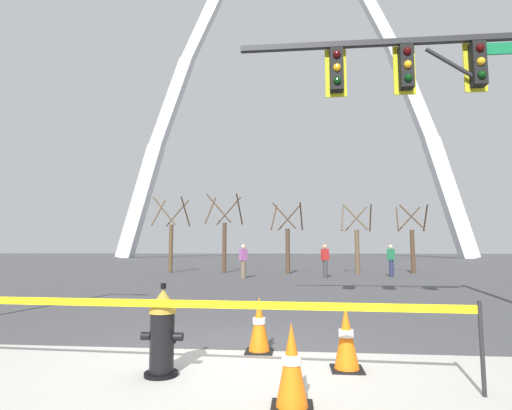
{
  "coord_description": "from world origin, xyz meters",
  "views": [
    {
      "loc": [
        0.8,
        -5.29,
        1.36
      ],
      "look_at": [
        -0.19,
        5.0,
        2.5
      ],
      "focal_mm": 28.24,
      "sensor_mm": 36.0,
      "label": 1
    }
  ],
  "objects_px": {
    "fire_hydrant": "(162,332)",
    "monument_arch": "(289,107)",
    "traffic_cone_mid_sidewalk": "(292,366)",
    "traffic_signal_gantry": "(462,103)",
    "traffic_cone_curb_edge": "(259,325)",
    "pedestrian_walking_left": "(325,261)",
    "pedestrian_standing_center": "(391,260)",
    "pedestrian_walking_right": "(243,261)",
    "traffic_cone_by_hydrant": "(346,338)"
  },
  "relations": [
    {
      "from": "fire_hydrant",
      "to": "traffic_cone_mid_sidewalk",
      "type": "height_order",
      "value": "fire_hydrant"
    },
    {
      "from": "fire_hydrant",
      "to": "monument_arch",
      "type": "distance_m",
      "value": 62.57
    },
    {
      "from": "traffic_cone_mid_sidewalk",
      "to": "pedestrian_walking_right",
      "type": "xyz_separation_m",
      "value": [
        -2.41,
        15.42,
        0.46
      ]
    },
    {
      "from": "fire_hydrant",
      "to": "pedestrian_walking_left",
      "type": "height_order",
      "value": "pedestrian_walking_left"
    },
    {
      "from": "traffic_cone_by_hydrant",
      "to": "monument_arch",
      "type": "xyz_separation_m",
      "value": [
        -1.37,
        57.57,
        23.68
      ]
    },
    {
      "from": "traffic_cone_mid_sidewalk",
      "to": "pedestrian_walking_left",
      "type": "distance_m",
      "value": 16.07
    },
    {
      "from": "fire_hydrant",
      "to": "traffic_cone_curb_edge",
      "type": "distance_m",
      "value": 1.46
    },
    {
      "from": "traffic_cone_by_hydrant",
      "to": "pedestrian_standing_center",
      "type": "bearing_deg",
      "value": 75.31
    },
    {
      "from": "traffic_cone_mid_sidewalk",
      "to": "traffic_signal_gantry",
      "type": "distance_m",
      "value": 6.84
    },
    {
      "from": "traffic_signal_gantry",
      "to": "pedestrian_walking_right",
      "type": "xyz_separation_m",
      "value": [
        -5.8,
        10.94,
        -3.45
      ]
    },
    {
      "from": "traffic_cone_curb_edge",
      "to": "traffic_signal_gantry",
      "type": "relative_size",
      "value": 0.11
    },
    {
      "from": "pedestrian_walking_left",
      "to": "pedestrian_standing_center",
      "type": "distance_m",
      "value": 3.47
    },
    {
      "from": "traffic_cone_by_hydrant",
      "to": "traffic_cone_curb_edge",
      "type": "xyz_separation_m",
      "value": [
        -1.05,
        0.7,
        0.0
      ]
    },
    {
      "from": "fire_hydrant",
      "to": "pedestrian_walking_right",
      "type": "height_order",
      "value": "pedestrian_walking_right"
    },
    {
      "from": "fire_hydrant",
      "to": "monument_arch",
      "type": "bearing_deg",
      "value": 89.36
    },
    {
      "from": "traffic_cone_by_hydrant",
      "to": "traffic_cone_mid_sidewalk",
      "type": "relative_size",
      "value": 1.0
    },
    {
      "from": "monument_arch",
      "to": "pedestrian_standing_center",
      "type": "xyz_separation_m",
      "value": [
        5.53,
        -41.69,
        -23.22
      ]
    },
    {
      "from": "traffic_cone_by_hydrant",
      "to": "traffic_cone_curb_edge",
      "type": "height_order",
      "value": "same"
    },
    {
      "from": "traffic_cone_by_hydrant",
      "to": "monument_arch",
      "type": "height_order",
      "value": "monument_arch"
    },
    {
      "from": "pedestrian_walking_right",
      "to": "traffic_cone_by_hydrant",
      "type": "bearing_deg",
      "value": -78.05
    },
    {
      "from": "traffic_cone_curb_edge",
      "to": "pedestrian_walking_right",
      "type": "distance_m",
      "value": 13.71
    },
    {
      "from": "traffic_cone_curb_edge",
      "to": "pedestrian_walking_left",
      "type": "height_order",
      "value": "pedestrian_walking_left"
    },
    {
      "from": "traffic_signal_gantry",
      "to": "monument_arch",
      "type": "distance_m",
      "value": 57.88
    },
    {
      "from": "monument_arch",
      "to": "pedestrian_walking_right",
      "type": "relative_size",
      "value": 34.55
    },
    {
      "from": "pedestrian_walking_right",
      "to": "pedestrian_standing_center",
      "type": "bearing_deg",
      "value": 12.65
    },
    {
      "from": "fire_hydrant",
      "to": "traffic_cone_curb_edge",
      "type": "height_order",
      "value": "fire_hydrant"
    },
    {
      "from": "fire_hydrant",
      "to": "pedestrian_walking_right",
      "type": "relative_size",
      "value": 0.62
    },
    {
      "from": "traffic_signal_gantry",
      "to": "monument_arch",
      "type": "xyz_separation_m",
      "value": [
        -4.15,
        54.24,
        19.77
      ]
    },
    {
      "from": "traffic_signal_gantry",
      "to": "pedestrian_walking_left",
      "type": "height_order",
      "value": "traffic_signal_gantry"
    },
    {
      "from": "pedestrian_walking_right",
      "to": "traffic_cone_mid_sidewalk",
      "type": "bearing_deg",
      "value": -81.11
    },
    {
      "from": "traffic_cone_mid_sidewalk",
      "to": "traffic_signal_gantry",
      "type": "relative_size",
      "value": 0.11
    },
    {
      "from": "monument_arch",
      "to": "pedestrian_walking_left",
      "type": "bearing_deg",
      "value": -87.03
    },
    {
      "from": "monument_arch",
      "to": "pedestrian_walking_left",
      "type": "height_order",
      "value": "monument_arch"
    },
    {
      "from": "traffic_cone_by_hydrant",
      "to": "pedestrian_walking_left",
      "type": "relative_size",
      "value": 0.46
    },
    {
      "from": "pedestrian_walking_left",
      "to": "pedestrian_walking_right",
      "type": "bearing_deg",
      "value": -171.47
    },
    {
      "from": "traffic_cone_curb_edge",
      "to": "traffic_cone_mid_sidewalk",
      "type": "bearing_deg",
      "value": -76.44
    },
    {
      "from": "traffic_cone_mid_sidewalk",
      "to": "traffic_cone_curb_edge",
      "type": "bearing_deg",
      "value": 103.56
    },
    {
      "from": "traffic_cone_mid_sidewalk",
      "to": "monument_arch",
      "type": "bearing_deg",
      "value": 90.74
    },
    {
      "from": "traffic_signal_gantry",
      "to": "pedestrian_standing_center",
      "type": "distance_m",
      "value": 13.09
    },
    {
      "from": "traffic_cone_by_hydrant",
      "to": "pedestrian_walking_right",
      "type": "bearing_deg",
      "value": 101.95
    },
    {
      "from": "pedestrian_standing_center",
      "to": "pedestrian_walking_right",
      "type": "xyz_separation_m",
      "value": [
        -7.18,
        -1.61,
        0.0
      ]
    },
    {
      "from": "fire_hydrant",
      "to": "pedestrian_walking_right",
      "type": "xyz_separation_m",
      "value": [
        -1.0,
        14.65,
        0.35
      ]
    },
    {
      "from": "monument_arch",
      "to": "pedestrian_walking_left",
      "type": "distance_m",
      "value": 48.68
    },
    {
      "from": "traffic_cone_curb_edge",
      "to": "pedestrian_standing_center",
      "type": "xyz_separation_m",
      "value": [
        5.22,
        15.18,
        0.46
      ]
    },
    {
      "from": "traffic_cone_mid_sidewalk",
      "to": "traffic_cone_curb_edge",
      "type": "distance_m",
      "value": 1.91
    },
    {
      "from": "fire_hydrant",
      "to": "traffic_cone_mid_sidewalk",
      "type": "distance_m",
      "value": 1.61
    },
    {
      "from": "traffic_cone_mid_sidewalk",
      "to": "monument_arch",
      "type": "xyz_separation_m",
      "value": [
        -0.76,
        58.72,
        23.68
      ]
    },
    {
      "from": "traffic_signal_gantry",
      "to": "pedestrian_walking_left",
      "type": "bearing_deg",
      "value": 99.49
    },
    {
      "from": "traffic_cone_curb_edge",
      "to": "pedestrian_walking_left",
      "type": "xyz_separation_m",
      "value": [
        1.91,
        14.14,
        0.46
      ]
    },
    {
      "from": "monument_arch",
      "to": "pedestrian_standing_center",
      "type": "relative_size",
      "value": 34.55
    }
  ]
}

